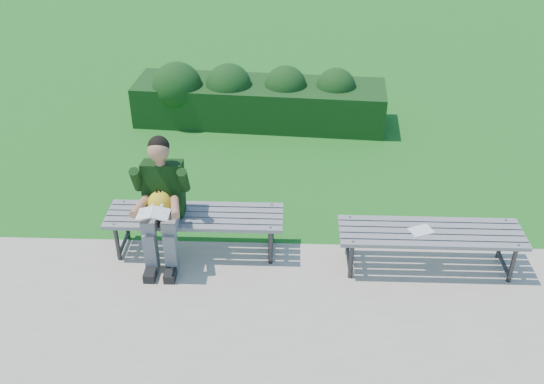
% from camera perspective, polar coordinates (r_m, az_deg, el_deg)
% --- Properties ---
extents(ground, '(80.00, 80.00, 0.00)m').
position_cam_1_polar(ground, '(6.54, -0.43, -4.96)').
color(ground, '#3E7E27').
rests_on(ground, ground).
extents(walkway, '(30.00, 3.50, 0.02)m').
position_cam_1_polar(walkway, '(5.24, -1.29, -16.45)').
color(walkway, beige).
rests_on(walkway, ground).
extents(hedge, '(3.71, 1.18, 0.93)m').
position_cam_1_polar(hedge, '(9.02, -1.77, 8.90)').
color(hedge, '#15360E').
rests_on(hedge, ground).
extents(bench_left, '(1.80, 0.50, 0.46)m').
position_cam_1_polar(bench_left, '(6.25, -7.26, -2.52)').
color(bench_left, slate).
rests_on(bench_left, walkway).
extents(bench_right, '(1.80, 0.50, 0.46)m').
position_cam_1_polar(bench_right, '(6.16, 14.70, -3.98)').
color(bench_right, slate).
rests_on(bench_right, walkway).
extents(seated_boy, '(0.56, 0.76, 1.31)m').
position_cam_1_polar(seated_boy, '(6.06, -10.38, -0.62)').
color(seated_boy, slate).
rests_on(seated_boy, walkway).
extents(paper_sheet, '(0.26, 0.23, 0.01)m').
position_cam_1_polar(paper_sheet, '(6.11, 13.85, -3.53)').
color(paper_sheet, white).
rests_on(paper_sheet, bench_right).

